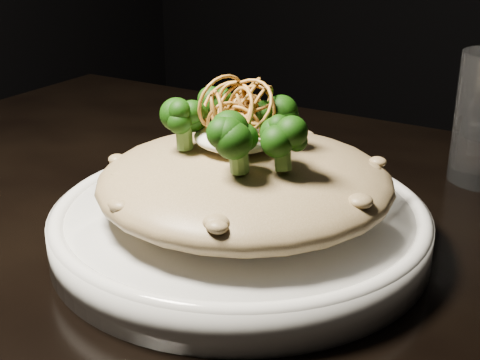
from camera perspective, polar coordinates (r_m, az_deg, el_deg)
name	(u,v)px	position (r m, az deg, el deg)	size (l,w,h in m)	color
plate	(240,227)	(0.53, 0.00, -4.00)	(0.29, 0.29, 0.03)	white
risotto	(245,181)	(0.51, 0.43, -0.09)	(0.23, 0.23, 0.05)	brown
broccoli	(238,119)	(0.49, -0.14, 5.24)	(0.14, 0.14, 0.05)	black
cheese	(237,136)	(0.50, -0.24, 3.76)	(0.07, 0.07, 0.02)	white
shallots	(240,105)	(0.49, 0.04, 6.45)	(0.05, 0.05, 0.03)	olive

